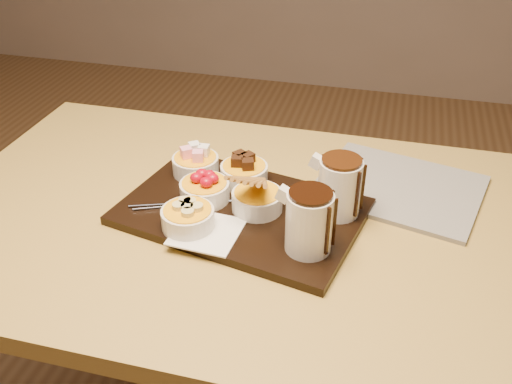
% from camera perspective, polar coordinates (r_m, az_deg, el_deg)
% --- Properties ---
extents(dining_table, '(1.20, 0.80, 0.75)m').
position_cam_1_polar(dining_table, '(1.20, -2.56, -5.97)').
color(dining_table, '#AA8C3F').
rests_on(dining_table, ground).
extents(serving_board, '(0.51, 0.39, 0.02)m').
position_cam_1_polar(serving_board, '(1.13, -1.47, -1.95)').
color(serving_board, black).
rests_on(serving_board, dining_table).
extents(napkin, '(0.13, 0.13, 0.00)m').
position_cam_1_polar(napkin, '(1.06, -4.93, -3.98)').
color(napkin, white).
rests_on(napkin, serving_board).
extents(bowl_marshmallows, '(0.10, 0.10, 0.04)m').
position_cam_1_polar(bowl_marshmallows, '(1.24, -6.05, 2.69)').
color(bowl_marshmallows, silver).
rests_on(bowl_marshmallows, serving_board).
extents(bowl_cake, '(0.10, 0.10, 0.04)m').
position_cam_1_polar(bowl_cake, '(1.20, -1.20, 1.85)').
color(bowl_cake, silver).
rests_on(bowl_cake, serving_board).
extents(bowl_strawberries, '(0.10, 0.10, 0.04)m').
position_cam_1_polar(bowl_strawberries, '(1.15, -5.15, 0.09)').
color(bowl_strawberries, silver).
rests_on(bowl_strawberries, serving_board).
extents(bowl_biscotti, '(0.10, 0.10, 0.04)m').
position_cam_1_polar(bowl_biscotti, '(1.11, 0.12, -0.90)').
color(bowl_biscotti, silver).
rests_on(bowl_biscotti, serving_board).
extents(bowl_bananas, '(0.10, 0.10, 0.04)m').
position_cam_1_polar(bowl_bananas, '(1.07, -6.82, -2.65)').
color(bowl_bananas, silver).
rests_on(bowl_bananas, serving_board).
extents(pitcher_dark_chocolate, '(0.10, 0.10, 0.11)m').
position_cam_1_polar(pitcher_dark_chocolate, '(1.00, 5.33, -3.05)').
color(pitcher_dark_chocolate, silver).
rests_on(pitcher_dark_chocolate, serving_board).
extents(pitcher_milk_chocolate, '(0.10, 0.10, 0.11)m').
position_cam_1_polar(pitcher_milk_chocolate, '(1.10, 8.34, 0.44)').
color(pitcher_milk_chocolate, silver).
rests_on(pitcher_milk_chocolate, serving_board).
extents(fondue_skewers, '(0.12, 0.25, 0.01)m').
position_cam_1_polar(fondue_skewers, '(1.14, -6.18, -1.05)').
color(fondue_skewers, silver).
rests_on(fondue_skewers, serving_board).
extents(newspaper, '(0.39, 0.34, 0.01)m').
position_cam_1_polar(newspaper, '(1.25, 14.09, 0.43)').
color(newspaper, beige).
rests_on(newspaper, dining_table).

